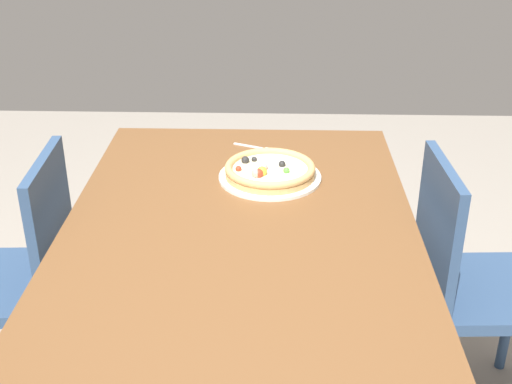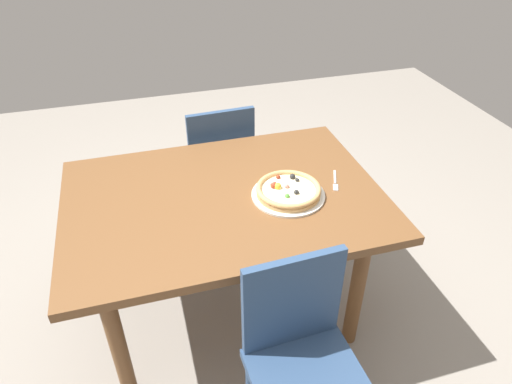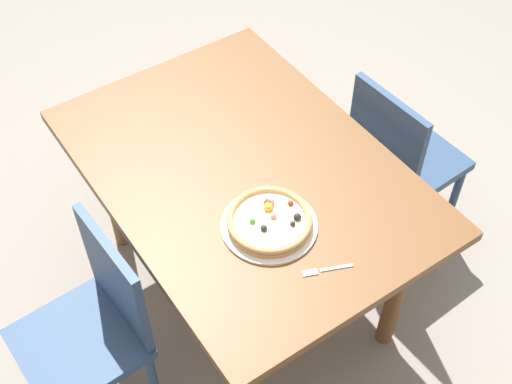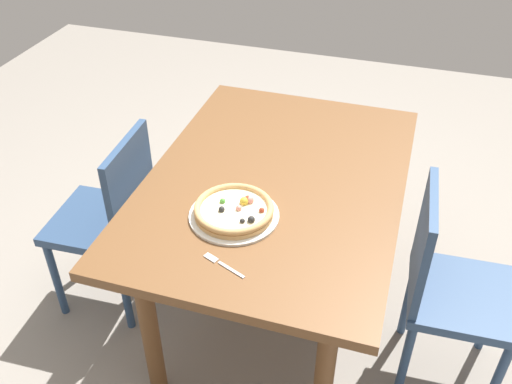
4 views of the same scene
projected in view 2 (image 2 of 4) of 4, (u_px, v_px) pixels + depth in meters
The scene contains 7 objects.
ground_plane at pixel (230, 311), 2.49m from camera, with size 6.00×6.00×0.00m, color gray.
dining_table at pixel (225, 213), 2.10m from camera, with size 1.40×0.99×0.77m.
chair_near at pixel (218, 163), 2.78m from camera, with size 0.42×0.42×0.90m.
chair_far at pixel (303, 360), 1.67m from camera, with size 0.42×0.42×0.90m.
plate at pixel (288, 195), 2.04m from camera, with size 0.33×0.33×0.01m, color silver.
pizza at pixel (288, 190), 2.02m from camera, with size 0.29×0.29×0.05m.
fork at pixel (335, 182), 2.13m from camera, with size 0.08×0.16×0.00m.
Camera 2 is at (0.32, 1.63, 1.97)m, focal length 32.21 mm.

